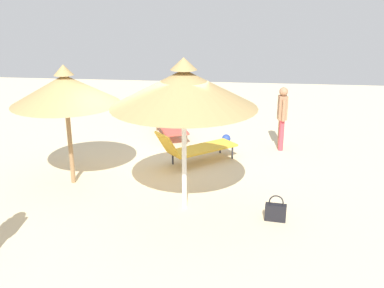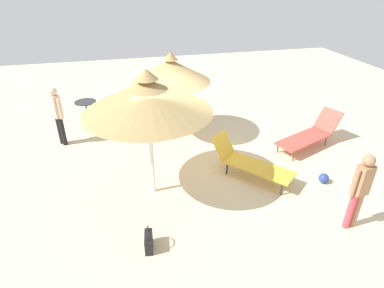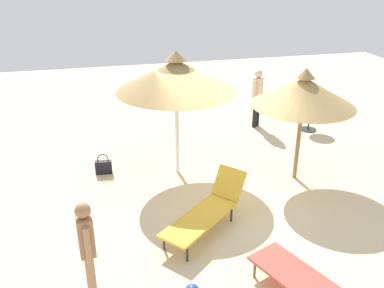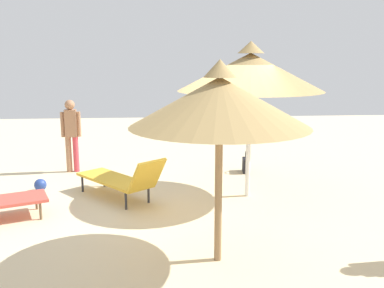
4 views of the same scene
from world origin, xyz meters
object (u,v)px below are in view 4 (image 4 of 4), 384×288
Objects in this scene: person_standing_far_right at (71,131)px; beach_ball at (40,185)px; parasol_umbrella_far_left at (250,72)px; lounge_chair_edge at (122,179)px; handbag at (246,164)px; parasol_umbrella_front at (220,102)px.

beach_ball is at bearing -14.27° from person_standing_far_right.
person_standing_far_right is (-2.09, -3.70, -1.41)m from parasol_umbrella_far_left.
lounge_chair_edge is 2.59m from person_standing_far_right.
lounge_chair_edge is 3.26m from handbag.
parasol_umbrella_far_left is 2.78m from parasol_umbrella_front.
handbag reaches higher than beach_ball.
parasol_umbrella_front is 3.37m from lounge_chair_edge.
handbag is (-1.73, 0.32, -2.19)m from parasol_umbrella_far_left.
parasol_umbrella_far_left is 5.73× the size of handbag.
parasol_umbrella_far_left is 1.12× the size of parasol_umbrella_front.
person_standing_far_right is 6.86× the size of beach_ball.
person_standing_far_right is at bearing 165.73° from beach_ball.
parasol_umbrella_front reaches higher than handbag.
person_standing_far_right reaches higher than beach_ball.
parasol_umbrella_far_left reaches higher than lounge_chair_edge.
person_standing_far_right is 4.12m from handbag.
beach_ball is (-0.64, -4.07, -2.25)m from parasol_umbrella_far_left.
person_standing_far_right is (-2.16, -1.32, 0.54)m from lounge_chair_edge.
parasol_umbrella_far_left reaches higher than beach_ball.
lounge_chair_edge is 1.85m from beach_ball.
person_standing_far_right reaches higher than handbag.
parasol_umbrella_far_left is at bearing 160.20° from parasol_umbrella_front.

